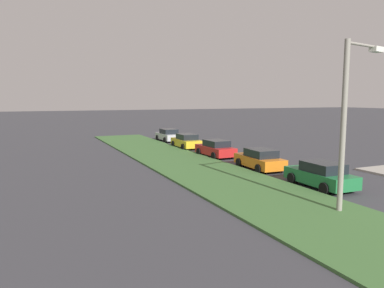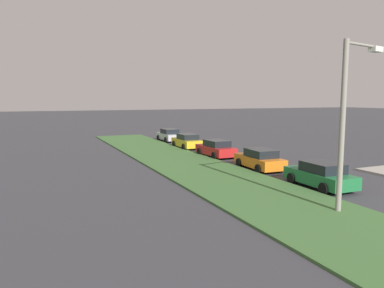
{
  "view_description": "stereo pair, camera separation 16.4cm",
  "coord_description": "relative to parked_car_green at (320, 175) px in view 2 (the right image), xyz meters",
  "views": [
    {
      "loc": [
        -8.44,
        18.01,
        5.03
      ],
      "look_at": [
        15.16,
        7.38,
        1.8
      ],
      "focal_mm": 34.24,
      "sensor_mm": 36.0,
      "label": 1
    },
    {
      "loc": [
        -8.5,
        17.86,
        5.03
      ],
      "look_at": [
        15.16,
        7.38,
        1.8
      ],
      "focal_mm": 34.24,
      "sensor_mm": 36.0,
      "label": 2
    }
  ],
  "objects": [
    {
      "name": "grass_median",
      "position": [
        2.87,
        4.15,
        -0.66
      ],
      "size": [
        60.0,
        6.0,
        0.12
      ],
      "primitive_type": "cube",
      "color": "#3D6633",
      "rests_on": "ground"
    },
    {
      "name": "parked_car_red",
      "position": [
        12.2,
        0.28,
        0.0
      ],
      "size": [
        4.35,
        2.12,
        1.47
      ],
      "rotation": [
        0.0,
        0.0,
        0.03
      ],
      "color": "red",
      "rests_on": "ground"
    },
    {
      "name": "streetlight",
      "position": [
        -3.87,
        2.32,
        3.67
      ],
      "size": [
        0.89,
        2.84,
        7.5
      ],
      "color": "gray",
      "rests_on": "ground"
    },
    {
      "name": "parked_car_green",
      "position": [
        0.0,
        0.0,
        0.0
      ],
      "size": [
        4.35,
        2.11,
        1.47
      ],
      "rotation": [
        0.0,
        0.0,
        -0.03
      ],
      "color": "#1E6B38",
      "rests_on": "ground"
    },
    {
      "name": "parked_car_silver",
      "position": [
        24.79,
        -0.09,
        0.0
      ],
      "size": [
        4.31,
        2.03,
        1.47
      ],
      "rotation": [
        0.0,
        0.0,
        -0.0
      ],
      "color": "#B2B5BA",
      "rests_on": "ground"
    },
    {
      "name": "parked_car_orange",
      "position": [
        5.89,
        0.07,
        0.0
      ],
      "size": [
        4.38,
        2.18,
        1.47
      ],
      "rotation": [
        0.0,
        0.0,
        -0.05
      ],
      "color": "orange",
      "rests_on": "ground"
    },
    {
      "name": "parked_car_yellow",
      "position": [
        18.3,
        0.39,
        0.0
      ],
      "size": [
        4.32,
        2.07,
        1.47
      ],
      "rotation": [
        0.0,
        0.0,
        -0.01
      ],
      "color": "gold",
      "rests_on": "ground"
    }
  ]
}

